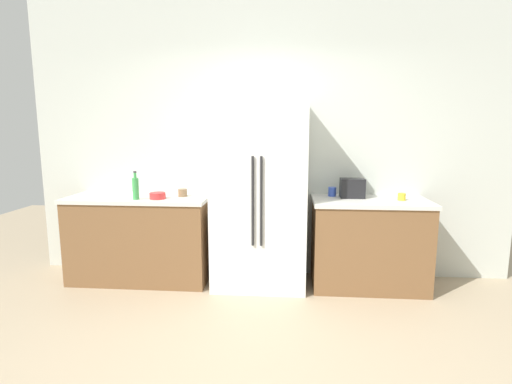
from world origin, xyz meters
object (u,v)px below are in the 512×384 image
(cup_b, at_px, (402,197))
(cup_c, at_px, (183,193))
(bottle_a, at_px, (136,188))
(cup_a, at_px, (332,192))
(toaster, at_px, (352,188))
(bowl_a, at_px, (158,196))
(refrigerator, at_px, (260,195))

(cup_b, bearing_deg, cup_c, 178.99)
(bottle_a, distance_m, cup_c, 0.48)
(bottle_a, bearing_deg, cup_a, 10.19)
(bottle_a, height_order, cup_c, bottle_a)
(toaster, xyz_separation_m, bottle_a, (-2.19, -0.28, 0.02))
(bowl_a, bearing_deg, refrigerator, 5.91)
(bottle_a, height_order, bowl_a, bottle_a)
(cup_c, bearing_deg, bottle_a, -153.85)
(refrigerator, relative_size, cup_a, 19.72)
(cup_b, xyz_separation_m, cup_c, (-2.23, 0.04, 0.00))
(bottle_a, xyz_separation_m, bowl_a, (0.21, 0.05, -0.08))
(bottle_a, relative_size, cup_a, 2.99)
(toaster, bearing_deg, bowl_a, -173.38)
(toaster, xyz_separation_m, cup_c, (-1.76, -0.07, -0.06))
(refrigerator, distance_m, toaster, 0.96)
(refrigerator, height_order, bowl_a, refrigerator)
(cup_a, bearing_deg, bottle_a, -169.81)
(bottle_a, bearing_deg, refrigerator, 7.17)
(bottle_a, distance_m, cup_a, 2.02)
(refrigerator, bearing_deg, cup_a, 15.02)
(cup_c, bearing_deg, bowl_a, -143.82)
(cup_a, height_order, bowl_a, cup_a)
(bottle_a, xyz_separation_m, cup_a, (1.99, 0.36, -0.07))
(refrigerator, relative_size, bowl_a, 11.74)
(cup_c, xyz_separation_m, bowl_a, (-0.22, -0.16, -0.01))
(refrigerator, bearing_deg, bowl_a, -174.09)
(cup_c, bearing_deg, refrigerator, -3.63)
(bottle_a, bearing_deg, toaster, 7.27)
(cup_a, bearing_deg, refrigerator, -164.98)
(refrigerator, bearing_deg, toaster, 7.39)
(cup_b, bearing_deg, cup_a, 164.01)
(refrigerator, bearing_deg, cup_c, 176.37)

